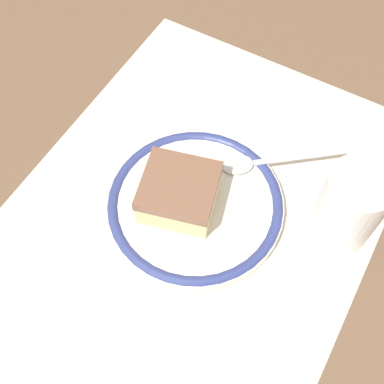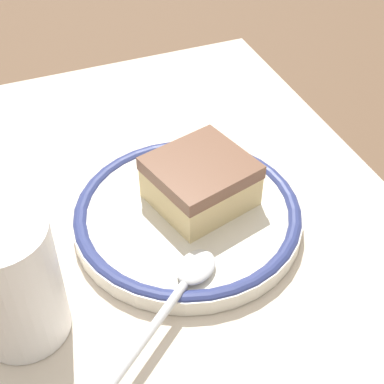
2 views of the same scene
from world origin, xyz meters
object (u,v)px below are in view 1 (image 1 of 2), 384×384
Objects in this scene: plate at (192,203)px; cup at (347,211)px; cake_slice at (179,193)px; spoon at (259,162)px.

cup reaches higher than plate.
cup is (0.06, -0.16, 0.03)m from plate.
cake_slice is at bearing 111.30° from cup.
cake_slice reaches higher than plate.
spoon is 0.12m from cup.
plate is at bearing 109.98° from cup.
cup is (-0.03, -0.11, 0.02)m from spoon.
spoon is (0.09, -0.05, -0.02)m from cake_slice.
plate is 2.06× the size of cake_slice.
plate is 0.17m from cup.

